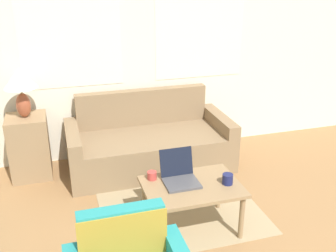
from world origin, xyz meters
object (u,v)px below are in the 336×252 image
cup_navy (228,179)px  cup_yellow (152,175)px  couch (149,145)px  table_lamp (20,83)px  coffee_table (192,191)px  laptop (180,175)px

cup_navy → cup_yellow: size_ratio=1.10×
couch → cup_navy: bearing=-75.3°
couch → table_lamp: size_ratio=3.49×
table_lamp → cup_yellow: (1.06, -1.22, -0.58)m
couch → cup_yellow: size_ratio=22.15×
couch → table_lamp: bearing=174.6°
table_lamp → cup_navy: table_lamp is taller
table_lamp → coffee_table: bearing=-46.2°
laptop → cup_yellow: 0.24m
couch → cup_yellow: bearing=-102.3°
table_lamp → laptop: 1.93m
cup_yellow → couch: bearing=77.7°
coffee_table → laptop: 0.17m
coffee_table → table_lamp: bearing=133.8°
laptop → cup_navy: 0.41m
coffee_table → laptop: laptop is taller
laptop → cup_yellow: (-0.22, 0.10, -0.02)m
couch → laptop: couch is taller
table_lamp → cup_yellow: 1.72m
table_lamp → laptop: table_lamp is taller
coffee_table → couch: bearing=92.6°
couch → coffee_table: size_ratio=2.22×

